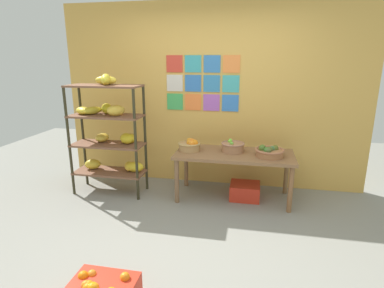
# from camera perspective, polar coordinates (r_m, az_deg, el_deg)

# --- Properties ---
(ground) EXTENTS (9.34, 9.34, 0.00)m
(ground) POSITION_cam_1_polar(r_m,az_deg,el_deg) (3.40, -0.98, -17.31)
(ground) COLOR gray
(back_wall_with_art) EXTENTS (4.36, 0.07, 2.60)m
(back_wall_with_art) POSITION_cam_1_polar(r_m,az_deg,el_deg) (4.57, 3.48, 8.59)
(back_wall_with_art) COLOR gold
(back_wall_with_art) RESTS_ON ground
(banana_shelf_unit) EXTENTS (0.98, 0.45, 1.64)m
(banana_shelf_unit) POSITION_cam_1_polar(r_m,az_deg,el_deg) (4.42, -14.74, 2.56)
(banana_shelf_unit) COLOR #2F2C1A
(banana_shelf_unit) RESTS_ON ground
(display_table) EXTENTS (1.54, 0.69, 0.63)m
(display_table) POSITION_cam_1_polar(r_m,az_deg,el_deg) (4.18, 7.63, -2.59)
(display_table) COLOR brown
(display_table) RESTS_ON ground
(fruit_basket_back_left) EXTENTS (0.30, 0.30, 0.16)m
(fruit_basket_back_left) POSITION_cam_1_polar(r_m,az_deg,el_deg) (4.22, -0.36, -0.24)
(fruit_basket_back_left) COLOR tan
(fruit_basket_back_left) RESTS_ON display_table
(fruit_basket_centre) EXTENTS (0.31, 0.31, 0.15)m
(fruit_basket_centre) POSITION_cam_1_polar(r_m,az_deg,el_deg) (4.20, 7.40, -0.48)
(fruit_basket_centre) COLOR #A6734E
(fruit_basket_centre) RESTS_ON display_table
(fruit_basket_left) EXTENTS (0.37, 0.37, 0.15)m
(fruit_basket_left) POSITION_cam_1_polar(r_m,az_deg,el_deg) (4.08, 13.84, -1.36)
(fruit_basket_left) COLOR #A76D44
(fruit_basket_left) RESTS_ON display_table
(produce_crate_under_table) EXTENTS (0.39, 0.35, 0.21)m
(produce_crate_under_table) POSITION_cam_1_polar(r_m,az_deg,el_deg) (4.35, 9.54, -8.40)
(produce_crate_under_table) COLOR red
(produce_crate_under_table) RESTS_ON ground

